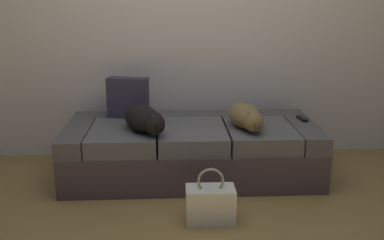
# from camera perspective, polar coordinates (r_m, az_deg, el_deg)

# --- Properties ---
(back_wall) EXTENTS (6.40, 0.10, 2.80)m
(back_wall) POSITION_cam_1_polar(r_m,az_deg,el_deg) (4.09, -0.47, 14.91)
(back_wall) COLOR silver
(back_wall) RESTS_ON ground
(couch) EXTENTS (2.02, 0.89, 0.44)m
(couch) POSITION_cam_1_polar(r_m,az_deg,el_deg) (3.72, -0.04, -3.80)
(couch) COLOR #4E3E42
(couch) RESTS_ON ground
(dog_dark) EXTENTS (0.41, 0.53, 0.19)m
(dog_dark) POSITION_cam_1_polar(r_m,az_deg,el_deg) (3.45, -5.98, 0.09)
(dog_dark) COLOR black
(dog_dark) RESTS_ON couch
(dog_tan) EXTENTS (0.30, 0.55, 0.19)m
(dog_tan) POSITION_cam_1_polar(r_m,az_deg,el_deg) (3.54, 6.85, 0.45)
(dog_tan) COLOR olive
(dog_tan) RESTS_ON couch
(tv_remote) EXTENTS (0.06, 0.15, 0.02)m
(tv_remote) POSITION_cam_1_polar(r_m,az_deg,el_deg) (3.88, 13.73, 0.17)
(tv_remote) COLOR black
(tv_remote) RESTS_ON couch
(throw_pillow) EXTENTS (0.36, 0.18, 0.34)m
(throw_pillow) POSITION_cam_1_polar(r_m,az_deg,el_deg) (3.85, -8.08, 2.81)
(throw_pillow) COLOR #383346
(throw_pillow) RESTS_ON couch
(handbag) EXTENTS (0.32, 0.18, 0.38)m
(handbag) POSITION_cam_1_polar(r_m,az_deg,el_deg) (3.02, 2.34, -10.53)
(handbag) COLOR silver
(handbag) RESTS_ON ground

